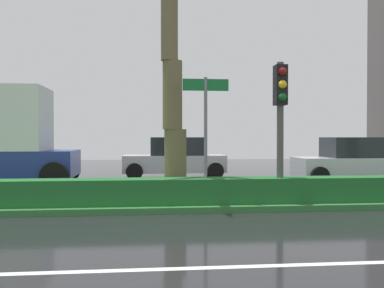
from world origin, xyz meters
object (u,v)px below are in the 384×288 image
at_px(car_in_traffic_leading, 175,158).
at_px(street_name_sign, 206,122).
at_px(traffic_signal_median_right, 281,106).
at_px(car_in_traffic_second, 354,161).

bearing_deg(car_in_traffic_leading, street_name_sign, 91.26).
xyz_separation_m(traffic_signal_median_right, car_in_traffic_leading, (-1.97, 8.42, -1.65)).
bearing_deg(street_name_sign, traffic_signal_median_right, -4.33).
height_order(car_in_traffic_leading, car_in_traffic_second, same).
relative_size(traffic_signal_median_right, street_name_sign, 1.12).
xyz_separation_m(traffic_signal_median_right, street_name_sign, (-1.79, 0.14, -0.39)).
relative_size(traffic_signal_median_right, car_in_traffic_leading, 0.78).
bearing_deg(street_name_sign, car_in_traffic_second, 40.63).
height_order(traffic_signal_median_right, car_in_traffic_second, traffic_signal_median_right).
bearing_deg(car_in_traffic_second, traffic_signal_median_right, 50.61).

